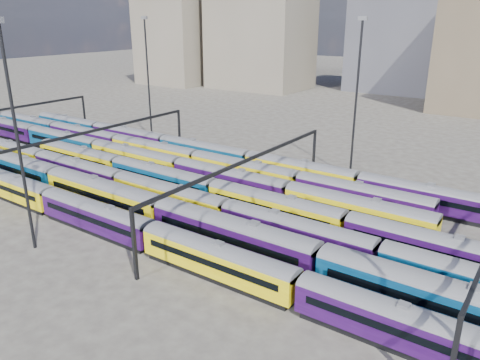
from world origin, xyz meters
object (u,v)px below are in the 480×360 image
Objects in this scene: rake_0 at (96,214)px; rake_2 at (120,181)px; rake_1 at (104,192)px; mast_2 at (16,131)px.

rake_0 is 1.13× the size of rake_2.
rake_1 reaches higher than rake_0.
rake_2 reaches higher than rake_0.
rake_1 is at bearing 98.72° from mast_2.
mast_2 is at bearing -110.49° from rake_0.
rake_0 is 12.15m from rake_2.
mast_2 reaches higher than rake_2.
rake_0 is 5.17× the size of mast_2.
rake_0 is at bearing -55.36° from rake_2.
rake_1 is (-4.46, 5.00, 0.36)m from rake_0.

